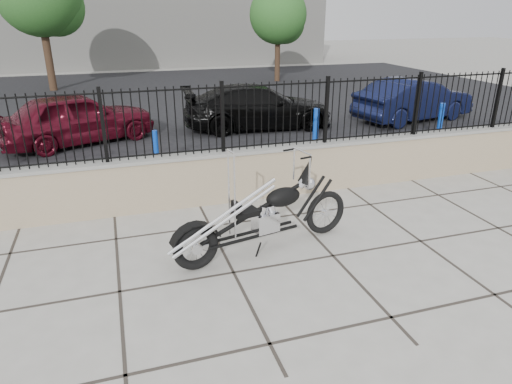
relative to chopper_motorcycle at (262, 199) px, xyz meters
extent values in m
plane|color=#99968E|center=(0.93, -0.47, -0.82)|extent=(90.00, 90.00, 0.00)
plane|color=black|center=(0.93, 12.03, -0.82)|extent=(30.00, 30.00, 0.00)
cube|color=gray|center=(0.93, 2.03, -0.34)|extent=(14.00, 0.36, 0.96)
cube|color=black|center=(0.93, 2.03, 0.74)|extent=(14.00, 0.08, 1.20)
imported|color=#500B19|center=(-2.80, 7.07, -0.15)|extent=(4.28, 2.98, 1.35)
imported|color=black|center=(2.26, 7.21, -0.18)|extent=(4.55, 2.10, 1.29)
imported|color=black|center=(7.30, 6.68, -0.16)|extent=(4.24, 2.20, 1.33)
cylinder|color=#0C36B8|center=(-1.07, 4.18, -0.37)|extent=(0.11, 0.11, 0.91)
cylinder|color=blue|center=(2.79, 4.28, -0.26)|extent=(0.15, 0.15, 1.13)
cylinder|color=blue|center=(6.31, 4.13, -0.29)|extent=(0.13, 0.13, 1.08)
cylinder|color=#382619|center=(-4.27, 16.57, 0.81)|extent=(0.33, 0.33, 3.27)
cylinder|color=#382619|center=(6.16, 16.21, 0.46)|extent=(0.26, 0.26, 2.56)
sphere|color=#2B6B28|center=(6.16, 16.21, 2.42)|extent=(2.73, 2.73, 2.73)
camera|label=1|loc=(-1.90, -5.67, 2.51)|focal=32.00mm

